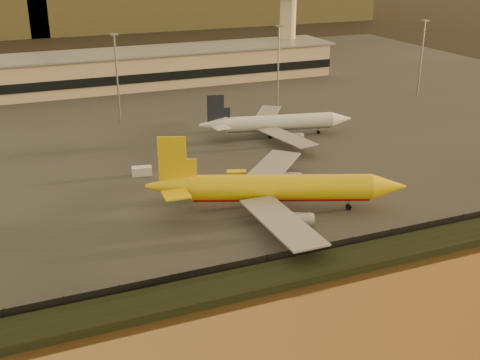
% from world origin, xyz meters
% --- Properties ---
extents(ground, '(900.00, 900.00, 0.00)m').
position_xyz_m(ground, '(0.00, 0.00, 0.00)').
color(ground, black).
rests_on(ground, ground).
extents(embankment, '(320.00, 7.00, 1.40)m').
position_xyz_m(embankment, '(0.00, -17.00, 0.70)').
color(embankment, black).
rests_on(embankment, ground).
extents(tarmac, '(320.00, 220.00, 0.20)m').
position_xyz_m(tarmac, '(0.00, 95.00, 0.10)').
color(tarmac, '#2D2D2D').
rests_on(tarmac, ground).
extents(perimeter_fence, '(300.00, 0.05, 2.20)m').
position_xyz_m(perimeter_fence, '(0.00, -13.00, 1.30)').
color(perimeter_fence, black).
rests_on(perimeter_fence, tarmac).
extents(terminal_building, '(202.00, 25.00, 12.60)m').
position_xyz_m(terminal_building, '(-14.52, 125.55, 6.25)').
color(terminal_building, tan).
rests_on(terminal_building, tarmac).
extents(control_tower, '(11.20, 11.20, 35.50)m').
position_xyz_m(control_tower, '(70.00, 131.00, 21.66)').
color(control_tower, tan).
rests_on(control_tower, tarmac).
extents(apron_light_masts, '(152.20, 12.20, 25.40)m').
position_xyz_m(apron_light_masts, '(15.00, 75.00, 15.70)').
color(apron_light_masts, slate).
rests_on(apron_light_masts, tarmac).
extents(dhl_cargo_jet, '(48.81, 46.20, 15.16)m').
position_xyz_m(dhl_cargo_jet, '(5.00, 6.56, 4.73)').
color(dhl_cargo_jet, yellow).
rests_on(dhl_cargo_jet, tarmac).
extents(white_narrowbody_jet, '(41.94, 40.30, 12.12)m').
position_xyz_m(white_narrowbody_jet, '(26.23, 50.17, 3.82)').
color(white_narrowbody_jet, silver).
rests_on(white_narrowbody_jet, tarmac).
extents(gse_vehicle_yellow, '(4.70, 3.24, 1.93)m').
position_xyz_m(gse_vehicle_yellow, '(4.08, 24.86, 1.17)').
color(gse_vehicle_yellow, yellow).
rests_on(gse_vehicle_yellow, tarmac).
extents(gse_vehicle_white, '(4.76, 2.80, 2.01)m').
position_xyz_m(gse_vehicle_white, '(-14.71, 35.23, 1.20)').
color(gse_vehicle_white, silver).
rests_on(gse_vehicle_white, tarmac).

